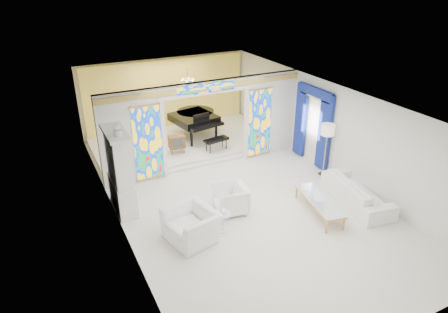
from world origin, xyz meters
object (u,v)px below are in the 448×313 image
armchair_left (191,225)px  tv_console (177,142)px  coffee_table (319,201)px  grand_piano (195,117)px  armchair_right (230,199)px  sofa (357,192)px  china_cabinet (120,172)px

armchair_left → tv_console: size_ratio=1.93×
coffee_table → tv_console: (-2.25, 5.22, 0.21)m
grand_piano → tv_console: grand_piano is taller
coffee_table → grand_piano: 6.52m
armchair_left → armchair_right: bearing=101.6°
sofa → armchair_left: bearing=93.3°
china_cabinet → sofa: bearing=-23.9°
tv_console → sofa: bearing=-50.5°
china_cabinet → sofa: china_cabinet is taller
armchair_left → armchair_right: (1.45, 0.67, -0.00)m
china_cabinet → armchair_left: 2.59m
armchair_left → sofa: size_ratio=0.51×
armchair_right → grand_piano: bearing=177.5°
coffee_table → tv_console: 5.69m
armchair_right → grand_piano: 5.38m
grand_piano → armchair_right: bearing=-111.8°
coffee_table → grand_piano: grand_piano is taller
china_cabinet → armchair_left: size_ratio=2.15×
china_cabinet → tv_console: size_ratio=4.15×
coffee_table → tv_console: tv_console is taller
sofa → coffee_table: (-1.35, 0.05, 0.04)m
coffee_table → grand_piano: size_ratio=0.67×
tv_console → china_cabinet: bearing=-130.2°
armchair_left → grand_piano: size_ratio=0.42×
china_cabinet → tv_console: bearing=44.7°
tv_console → coffee_table: bearing=-61.5°
armchair_right → tv_console: size_ratio=1.36×
china_cabinet → armchair_right: size_ratio=3.05×
armchair_left → coffee_table: size_ratio=0.62×
china_cabinet → armchair_left: (1.19, -2.17, -0.76)m
armchair_left → grand_piano: bearing=143.0°
china_cabinet → coffee_table: (4.82, -2.68, -0.77)m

